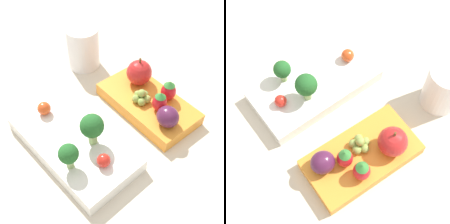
# 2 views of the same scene
# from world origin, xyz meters

# --- Properties ---
(ground_plane) EXTENTS (4.00, 4.00, 0.00)m
(ground_plane) POSITION_xyz_m (0.00, 0.00, 0.00)
(ground_plane) COLOR beige
(bento_box_savoury) EXTENTS (0.23, 0.14, 0.03)m
(bento_box_savoury) POSITION_xyz_m (0.00, 0.08, 0.01)
(bento_box_savoury) COLOR white
(bento_box_savoury) RESTS_ON ground_plane
(bento_box_fruit) EXTENTS (0.19, 0.11, 0.02)m
(bento_box_fruit) POSITION_xyz_m (0.01, -0.07, 0.01)
(bento_box_fruit) COLOR orange
(bento_box_fruit) RESTS_ON ground_plane
(broccoli_floret_0) EXTENTS (0.04, 0.04, 0.06)m
(broccoli_floret_0) POSITION_xyz_m (-0.02, 0.06, 0.06)
(broccoli_floret_0) COLOR #93B770
(broccoli_floret_0) RESTS_ON bento_box_savoury
(broccoli_floret_1) EXTENTS (0.03, 0.03, 0.05)m
(broccoli_floret_1) POSITION_xyz_m (-0.04, 0.11, 0.05)
(broccoli_floret_1) COLOR #93B770
(broccoli_floret_1) RESTS_ON bento_box_savoury
(cherry_tomato_0) EXTENTS (0.02, 0.02, 0.02)m
(cherry_tomato_0) POSITION_xyz_m (-0.07, 0.07, 0.04)
(cherry_tomato_0) COLOR red
(cherry_tomato_0) RESTS_ON bento_box_savoury
(cherry_tomato_1) EXTENTS (0.02, 0.02, 0.02)m
(cherry_tomato_1) POSITION_xyz_m (0.07, 0.09, 0.04)
(cherry_tomato_1) COLOR #DB4C1E
(cherry_tomato_1) RESTS_ON bento_box_savoury
(apple) EXTENTS (0.05, 0.05, 0.06)m
(apple) POSITION_xyz_m (0.05, -0.09, 0.05)
(apple) COLOR red
(apple) RESTS_ON bento_box_fruit
(strawberry_0) EXTENTS (0.03, 0.03, 0.04)m
(strawberry_0) POSITION_xyz_m (-0.03, -0.07, 0.04)
(strawberry_0) COLOR red
(strawberry_0) RESTS_ON bento_box_fruit
(strawberry_1) EXTENTS (0.03, 0.03, 0.04)m
(strawberry_1) POSITION_xyz_m (-0.01, -0.10, 0.04)
(strawberry_1) COLOR red
(strawberry_1) RESTS_ON bento_box_fruit
(plum) EXTENTS (0.04, 0.04, 0.03)m
(plum) POSITION_xyz_m (-0.06, -0.06, 0.04)
(plum) COLOR #511E42
(plum) RESTS_ON bento_box_fruit
(grape_cluster) EXTENTS (0.03, 0.03, 0.02)m
(grape_cluster) POSITION_xyz_m (0.01, -0.06, 0.03)
(grape_cluster) COLOR #8EA84C
(grape_cluster) RESTS_ON bento_box_fruit
(drinking_cup) EXTENTS (0.06, 0.06, 0.09)m
(drinking_cup) POSITION_xyz_m (0.18, -0.04, 0.04)
(drinking_cup) COLOR white
(drinking_cup) RESTS_ON ground_plane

